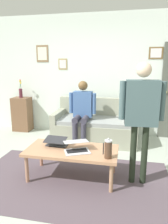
{
  "coord_description": "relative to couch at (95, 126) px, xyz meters",
  "views": [
    {
      "loc": [
        -0.68,
        2.58,
        1.59
      ],
      "look_at": [
        0.01,
        -0.8,
        0.8
      ],
      "focal_mm": 33.08,
      "sensor_mm": 36.0,
      "label": 1
    }
  ],
  "objects": [
    {
      "name": "flower_vase",
      "position": [
        1.87,
        -0.33,
        0.66
      ],
      "size": [
        0.08,
        0.09,
        0.44
      ],
      "color": "#5C2634",
      "rests_on": "side_shelf"
    },
    {
      "name": "person_standing",
      "position": [
        -0.81,
        1.51,
        0.73
      ],
      "size": [
        0.58,
        0.21,
        1.63
      ],
      "color": "black",
      "rests_on": "ground_plane"
    },
    {
      "name": "couch",
      "position": [
        0.0,
        0.0,
        0.0
      ],
      "size": [
        1.71,
        0.85,
        0.88
      ],
      "color": "gray",
      "rests_on": "ground_plane"
    },
    {
      "name": "ground_plane",
      "position": [
        0.07,
        1.6,
        -0.31
      ],
      "size": [
        7.68,
        7.68,
        0.0
      ],
      "primitive_type": "plane",
      "color": "#A6B0A3"
    },
    {
      "name": "french_press",
      "position": [
        -0.42,
        1.74,
        0.25
      ],
      "size": [
        0.12,
        0.1,
        0.27
      ],
      "color": "#4C3323",
      "rests_on": "coffee_table"
    },
    {
      "name": "laptop_left",
      "position": [
        0.36,
        1.47,
        0.17
      ],
      "size": [
        0.33,
        0.3,
        0.13
      ],
      "color": "#28282D",
      "rests_on": "coffee_table"
    },
    {
      "name": "back_wall",
      "position": [
        0.07,
        -0.6,
        1.04
      ],
      "size": [
        7.04,
        0.11,
        2.7
      ],
      "color": "silver",
      "rests_on": "ground_plane"
    },
    {
      "name": "person_seated",
      "position": [
        0.24,
        0.23,
        0.42
      ],
      "size": [
        0.55,
        0.51,
        1.28
      ],
      "color": "#3A3847",
      "rests_on": "ground_plane"
    },
    {
      "name": "side_shelf",
      "position": [
        1.87,
        -0.34,
        0.1
      ],
      "size": [
        0.42,
        0.32,
        0.82
      ],
      "color": "brown",
      "rests_on": "ground_plane"
    },
    {
      "name": "coffee_table",
      "position": [
        0.1,
        1.57,
        0.08
      ],
      "size": [
        1.28,
        0.62,
        0.43
      ],
      "color": "tan",
      "rests_on": "ground_plane"
    },
    {
      "name": "area_rug",
      "position": [
        0.1,
        1.67,
        -0.3
      ],
      "size": [
        2.76,
        1.63,
        0.01
      ],
      "primitive_type": "cube",
      "color": "#53454E",
      "rests_on": "ground_plane"
    },
    {
      "name": "laptop_center",
      "position": [
        0.02,
        1.62,
        0.17
      ],
      "size": [
        0.44,
        0.43,
        0.14
      ],
      "color": "silver",
      "rests_on": "coffee_table"
    }
  ]
}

